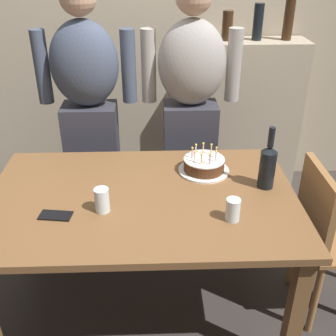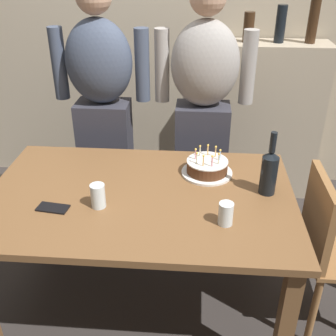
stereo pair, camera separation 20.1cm
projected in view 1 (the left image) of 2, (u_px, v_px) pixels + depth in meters
ground_plane at (146, 304)px, 2.34m from camera, size 10.00×10.00×0.00m
back_wall at (144, 20)px, 3.06m from camera, size 5.20×0.10×2.60m
dining_table at (142, 212)px, 2.03m from camera, size 1.50×0.96×0.74m
birthday_cake at (204, 165)px, 2.17m from camera, size 0.27×0.27×0.14m
water_glass_near at (102, 200)px, 1.84m from camera, size 0.07×0.07×0.12m
water_glass_far at (233, 210)px, 1.78m from camera, size 0.06×0.06×0.10m
wine_bottle at (268, 165)px, 1.99m from camera, size 0.08×0.08×0.32m
cell_phone at (56, 215)px, 1.83m from camera, size 0.15×0.09×0.01m
person_man_bearded at (89, 112)px, 2.58m from camera, size 0.61×0.27×1.66m
person_woman_cardigan at (191, 111)px, 2.60m from camera, size 0.61×0.27×1.66m
dining_chair at (330, 231)px, 2.10m from camera, size 0.42×0.42×0.87m
shelf_cabinet at (248, 116)px, 3.23m from camera, size 0.76×0.30×1.48m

